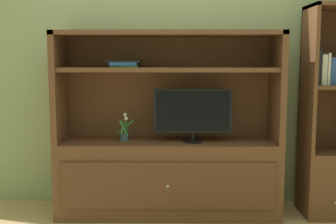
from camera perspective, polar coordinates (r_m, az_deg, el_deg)
The scene contains 7 objects.
painted_rear_wall at distance 3.80m, azimuth 0.07°, elevation 8.61°, with size 6.00×0.10×2.80m, color #8C9E6B.
media_console at distance 3.55m, azimuth 0.01°, elevation -6.14°, with size 1.84×0.49×1.53m.
tv_monitor at distance 3.44m, azimuth 3.40°, elevation -0.08°, with size 0.64×0.17×0.44m.
potted_plant at distance 3.53m, azimuth -5.88°, elevation -2.89°, with size 0.14×0.10×0.24m.
magazine_stack at distance 3.48m, azimuth -5.94°, elevation 6.53°, with size 0.28×0.32×0.05m.
bookshelf_tall at distance 3.77m, azimuth 20.99°, elevation -4.39°, with size 0.43×0.41×1.74m.
upright_book_row at distance 3.67m, azimuth 20.81°, elevation 5.41°, with size 0.24×0.18×0.28m.
Camera 1 is at (0.04, -3.05, 1.31)m, focal length 44.92 mm.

